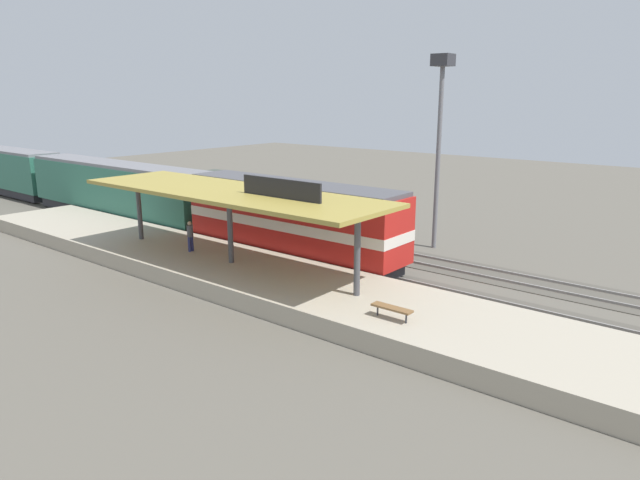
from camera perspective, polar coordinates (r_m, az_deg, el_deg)
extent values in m
plane|color=#5B564C|center=(35.04, -0.75, -1.28)|extent=(120.00, 120.00, 0.00)
cube|color=#4E4941|center=(33.58, -2.94, -1.95)|extent=(3.20, 110.00, 0.04)
cube|color=gray|center=(33.06, -3.77, -2.12)|extent=(0.10, 110.00, 0.16)
cube|color=gray|center=(34.08, -2.13, -1.59)|extent=(0.10, 110.00, 0.16)
cube|color=#4E4941|center=(37.00, 1.82, -0.41)|extent=(3.20, 110.00, 0.04)
cube|color=gray|center=(36.43, 1.14, -0.54)|extent=(0.10, 110.00, 0.16)
cube|color=gray|center=(37.54, 2.49, -0.11)|extent=(0.10, 110.00, 0.16)
cube|color=#A89E89|center=(30.35, -8.77, -3.02)|extent=(6.00, 44.00, 0.90)
cylinder|color=#47474C|center=(24.57, 3.72, -1.53)|extent=(0.28, 0.28, 3.60)
cylinder|color=#47474C|center=(29.76, -8.93, 1.12)|extent=(0.28, 0.28, 3.60)
cylinder|color=#47474C|center=(36.00, -17.53, 2.89)|extent=(0.28, 0.28, 3.60)
cube|color=#A38E3D|center=(29.40, -9.07, 4.73)|extent=(5.20, 18.00, 0.20)
cube|color=black|center=(26.77, -3.92, 5.14)|extent=(0.12, 4.80, 0.90)
cylinder|color=#333338|center=(22.27, 8.57, -7.68)|extent=(0.07, 0.07, 0.42)
cylinder|color=#333338|center=(22.90, 5.76, -6.96)|extent=(0.07, 0.07, 0.42)
cube|color=brown|center=(22.48, 7.16, -6.72)|extent=(0.44, 1.70, 0.08)
cube|color=#28282D|center=(33.36, -2.78, -1.18)|extent=(2.60, 13.60, 0.70)
cube|color=red|center=(32.87, -2.82, 2.35)|extent=(2.90, 14.40, 3.50)
cube|color=#4C4C51|center=(32.54, -2.86, 5.58)|extent=(2.78, 14.11, 0.24)
cube|color=silver|center=(32.92, -2.81, 1.90)|extent=(2.93, 14.43, 0.56)
cube|color=#28282D|center=(47.02, -19.39, 2.55)|extent=(2.60, 19.20, 0.70)
cube|color=#2D6B56|center=(46.69, -19.59, 4.95)|extent=(2.90, 20.00, 3.30)
cube|color=slate|center=(46.46, -19.77, 7.11)|extent=(2.78, 19.60, 0.24)
cube|color=#28282D|center=(65.47, -29.11, 4.65)|extent=(2.60, 19.20, 0.70)
cube|color=#28282D|center=(41.67, -6.32, 1.86)|extent=(2.50, 11.20, 0.70)
cube|color=#4C564C|center=(41.35, -6.39, 4.10)|extent=(2.80, 12.00, 2.60)
cube|color=#3D453D|center=(41.13, -6.44, 6.05)|extent=(2.69, 11.76, 0.24)
cylinder|color=slate|center=(35.96, 11.65, 7.77)|extent=(0.28, 0.28, 11.00)
cube|color=#333338|center=(35.81, 12.14, 17.10)|extent=(1.10, 1.10, 0.70)
cylinder|color=navy|center=(32.61, -12.86, -0.42)|extent=(0.16, 0.16, 0.84)
cylinder|color=navy|center=(32.72, -12.61, -0.36)|extent=(0.16, 0.16, 0.84)
cylinder|color=#4C4C51|center=(32.49, -12.81, 0.88)|extent=(0.34, 0.34, 0.64)
sphere|color=tan|center=(32.40, -12.85, 1.63)|extent=(0.23, 0.23, 0.23)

